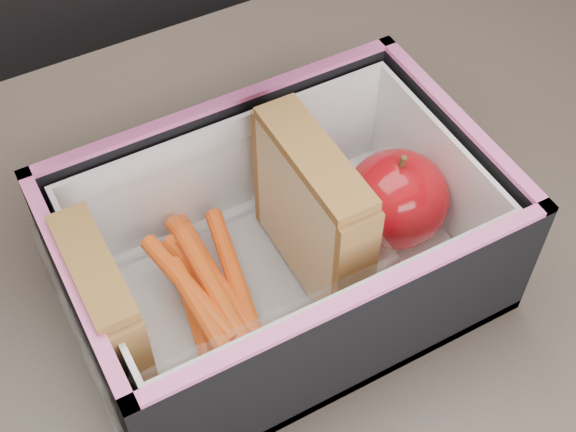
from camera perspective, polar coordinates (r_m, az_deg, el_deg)
name	(u,v)px	position (r m, az deg, el deg)	size (l,w,h in m)	color
kitchen_table	(233,319)	(0.65, -3.93, -7.34)	(1.20, 0.80, 0.75)	brown
lunch_bag	(278,233)	(0.52, -0.70, -1.23)	(0.27, 0.28, 0.25)	black
plastic_tub	(215,276)	(0.51, -5.23, -4.26)	(0.18, 0.13, 0.08)	white
sandwich_left	(106,310)	(0.49, -12.84, -6.52)	(0.02, 0.09, 0.10)	#DABB82
sandwich_right	(312,213)	(0.51, 1.73, 0.19)	(0.03, 0.10, 0.11)	#DABB82
carrot_sticks	(210,296)	(0.52, -5.56, -5.67)	(0.06, 0.15, 0.03)	#F85613
paper_napkin	(380,226)	(0.58, 6.57, -0.70)	(0.08, 0.08, 0.01)	white
red_apple	(397,199)	(0.55, 7.73, 1.22)	(0.09, 0.09, 0.08)	maroon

